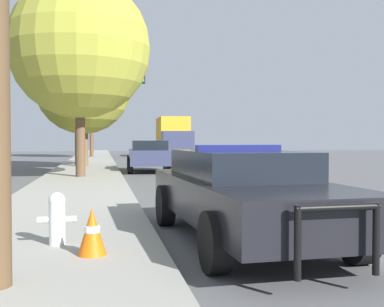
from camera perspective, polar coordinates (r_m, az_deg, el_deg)
name	(u,v)px	position (r m, az deg, el deg)	size (l,w,h in m)	color
ground_plane	(356,225)	(9.01, 18.89, -8.05)	(110.00, 110.00, 0.00)	#565659
sidewalk_left	(56,232)	(7.88, -15.84, -8.94)	(3.00, 110.00, 0.13)	#99968C
police_car	(243,191)	(7.22, 6.04, -4.48)	(2.22, 5.24, 1.43)	black
fire_hydrant	(57,217)	(6.58, -15.70, -7.24)	(0.50, 0.22, 0.69)	white
traffic_light	(103,93)	(26.37, -10.46, 7.01)	(3.75, 0.35, 5.46)	#424247
car_background_midblock	(149,155)	(22.37, -5.10, -0.18)	(2.17, 4.11, 1.46)	#333856
box_truck	(173,136)	(40.93, -2.22, 2.07)	(2.80, 6.65, 3.39)	#333856
tree_sidewalk_mid	(83,87)	(25.61, -12.77, 7.74)	(4.91, 4.91, 6.57)	brown
tree_sidewalk_far	(91,90)	(39.77, -11.84, 7.37)	(4.85, 4.85, 7.78)	brown
tree_sidewalk_near	(80,48)	(18.60, -13.17, 12.07)	(5.21, 5.21, 7.36)	brown
traffic_cone	(92,231)	(5.92, -11.76, -9.01)	(0.34, 0.34, 0.57)	orange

